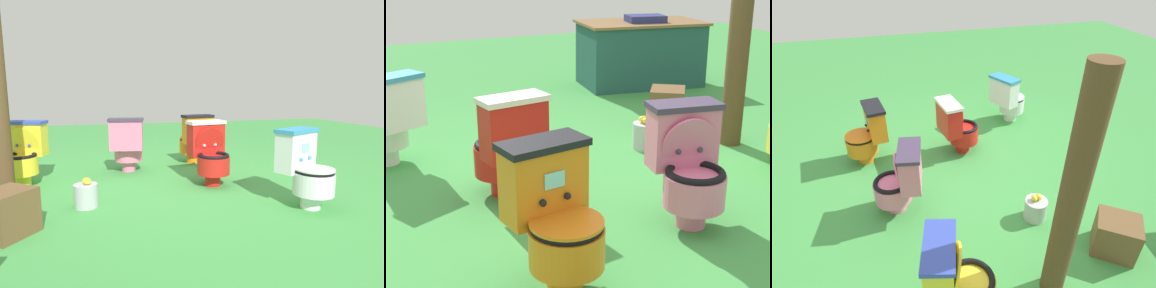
# 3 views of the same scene
# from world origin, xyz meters

# --- Properties ---
(ground) EXTENTS (14.00, 14.00, 0.00)m
(ground) POSITION_xyz_m (0.00, 0.00, 0.00)
(ground) COLOR #429947
(toilet_white) EXTENTS (0.57, 0.61, 0.73)m
(toilet_white) POSITION_xyz_m (-1.11, 1.03, 0.37)
(toilet_white) COLOR white
(toilet_white) RESTS_ON ground
(toilet_pink) EXTENTS (0.49, 0.56, 0.73)m
(toilet_pink) POSITION_xyz_m (0.37, -0.73, 0.37)
(toilet_pink) COLOR pink
(toilet_pink) RESTS_ON ground
(toilet_red) EXTENTS (0.47, 0.54, 0.73)m
(toilet_red) POSITION_xyz_m (-0.50, 0.08, 0.37)
(toilet_red) COLOR red
(toilet_red) RESTS_ON ground
(toilet_orange) EXTENTS (0.47, 0.55, 0.73)m
(toilet_orange) POSITION_xyz_m (-0.63, -1.01, 0.37)
(toilet_orange) COLOR orange
(toilet_orange) RESTS_ON ground
(vendor_table) EXTENTS (1.58, 1.08, 0.85)m
(vendor_table) POSITION_xyz_m (2.07, 2.55, 0.39)
(vendor_table) COLOR #23514C
(vendor_table) RESTS_ON ground
(wooden_post) EXTENTS (0.18, 0.18, 1.85)m
(wooden_post) POSITION_xyz_m (1.59, 0.29, 0.93)
(wooden_post) COLOR brown
(wooden_post) RESTS_ON ground
(small_crate) EXTENTS (0.46, 0.47, 0.35)m
(small_crate) POSITION_xyz_m (1.41, 0.99, 0.18)
(small_crate) COLOR brown
(small_crate) RESTS_ON ground
(lemon_bucket) EXTENTS (0.22, 0.22, 0.28)m
(lemon_bucket) POSITION_xyz_m (0.86, 0.51, 0.12)
(lemon_bucket) COLOR #B7B7BF
(lemon_bucket) RESTS_ON ground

